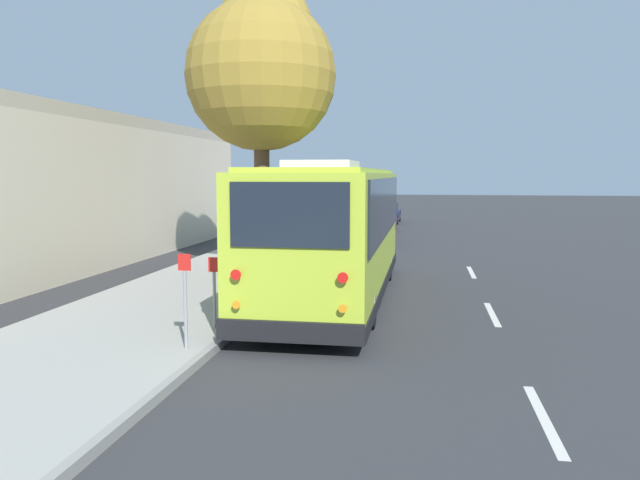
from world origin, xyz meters
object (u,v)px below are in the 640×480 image
(parked_sedan_navy, at_px, (386,213))
(sign_post_near, at_px, (185,300))
(parked_sedan_black, at_px, (366,230))
(street_tree, at_px, (262,66))
(shuttle_bus, at_px, (334,227))
(sign_post_far, at_px, (214,291))
(parked_sedan_maroon, at_px, (377,220))

(parked_sedan_navy, xyz_separation_m, sign_post_near, (-30.02, 1.62, 0.39))
(parked_sedan_black, xyz_separation_m, street_tree, (-9.09, 2.41, 5.77))
(parked_sedan_black, height_order, parked_sedan_navy, parked_sedan_navy)
(shuttle_bus, relative_size, street_tree, 1.16)
(sign_post_far, bearing_deg, street_tree, 7.40)
(parked_sedan_black, xyz_separation_m, parked_sedan_navy, (11.90, -0.19, 0.01))
(street_tree, bearing_deg, sign_post_far, -172.60)
(parked_sedan_navy, distance_m, sign_post_far, 28.58)
(sign_post_far, bearing_deg, parked_sedan_black, -4.92)
(parked_sedan_maroon, bearing_deg, parked_sedan_navy, 1.40)
(street_tree, bearing_deg, parked_sedan_navy, -7.06)
(shuttle_bus, bearing_deg, sign_post_near, 162.02)
(parked_sedan_black, bearing_deg, parked_sedan_navy, -4.88)
(parked_sedan_maroon, height_order, sign_post_near, sign_post_near)
(parked_sedan_navy, relative_size, street_tree, 0.52)
(shuttle_bus, height_order, parked_sedan_navy, shuttle_bus)
(shuttle_bus, bearing_deg, sign_post_far, 155.67)
(shuttle_bus, bearing_deg, parked_sedan_maroon, 1.26)
(shuttle_bus, distance_m, parked_sedan_maroon, 18.87)
(parked_sedan_black, bearing_deg, sign_post_far, 171.10)
(parked_sedan_navy, height_order, sign_post_far, sign_post_far)
(shuttle_bus, distance_m, sign_post_near, 5.66)
(sign_post_near, bearing_deg, street_tree, 6.19)
(sign_post_near, bearing_deg, parked_sedan_maroon, -3.51)
(parked_sedan_black, bearing_deg, shuttle_bus, 177.52)
(parked_sedan_black, distance_m, sign_post_far, 16.69)
(parked_sedan_maroon, xyz_separation_m, sign_post_near, (-24.15, 1.48, 0.38))
(parked_sedan_navy, bearing_deg, parked_sedan_maroon, 179.87)
(parked_sedan_maroon, bearing_deg, street_tree, 173.49)
(parked_sedan_navy, distance_m, street_tree, 21.92)
(sign_post_near, bearing_deg, shuttle_bus, -18.37)
(shuttle_bus, xyz_separation_m, street_tree, (3.71, 2.75, 4.55))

